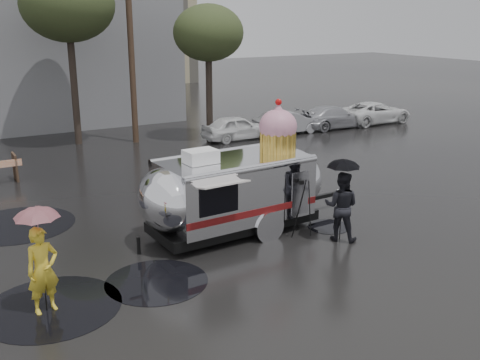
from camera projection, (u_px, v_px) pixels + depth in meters
ground at (230, 256)px, 14.31m from camera, size 120.00×120.00×0.00m
puddles at (76, 258)px, 14.16m from camera, size 10.04×8.50×0.01m
utility_pole at (131, 44)px, 25.85m from camera, size 1.60×0.28×9.00m
tree_mid at (67, 5)px, 25.01m from camera, size 4.20×4.20×8.03m
tree_right at (208, 34)px, 26.57m from camera, size 3.36×3.36×6.42m
parked_cars at (316, 117)px, 29.72m from camera, size 13.20×1.90×1.50m
airstream_trailer at (236, 187)px, 15.61m from camera, size 6.93×2.85×3.73m
person_left at (43, 270)px, 11.40m from camera, size 0.74×0.57×1.84m
umbrella_pink at (38, 224)px, 11.12m from camera, size 1.11×1.11×2.31m
person_right at (341, 206)px, 15.10m from camera, size 0.99×1.02×1.91m
umbrella_black at (343, 172)px, 14.83m from camera, size 1.09×1.09×2.29m
tripod at (301, 202)px, 15.43m from camera, size 0.64×0.63×1.60m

